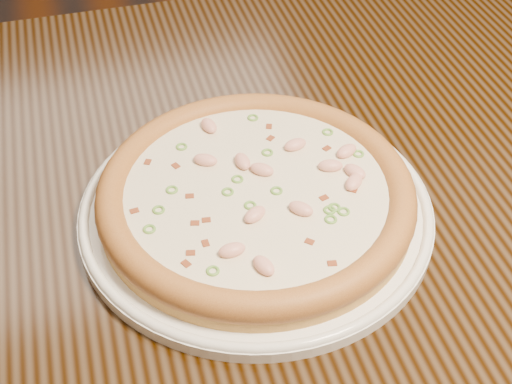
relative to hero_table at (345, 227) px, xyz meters
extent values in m
cube|color=black|center=(0.00, 0.00, 0.08)|extent=(1.20, 0.80, 0.04)
cylinder|color=white|center=(-0.12, -0.05, 0.10)|extent=(0.34, 0.34, 0.01)
torus|color=white|center=(-0.12, -0.05, 0.11)|extent=(0.34, 0.34, 0.01)
cylinder|color=#BD9044|center=(-0.12, -0.05, 0.12)|extent=(0.30, 0.30, 0.02)
torus|color=#AE7136|center=(-0.12, -0.05, 0.13)|extent=(0.30, 0.30, 0.03)
cylinder|color=silver|center=(-0.12, -0.05, 0.13)|extent=(0.25, 0.25, 0.00)
ellipsoid|color=#F2B29E|center=(-0.13, -0.09, 0.14)|extent=(0.03, 0.02, 0.01)
ellipsoid|color=#F2B29E|center=(-0.04, -0.04, 0.14)|extent=(0.03, 0.02, 0.01)
ellipsoid|color=#F2B29E|center=(-0.07, 0.00, 0.14)|extent=(0.03, 0.02, 0.01)
ellipsoid|color=#F2B29E|center=(-0.03, -0.07, 0.14)|extent=(0.03, 0.03, 0.01)
ellipsoid|color=#F2B29E|center=(-0.12, -0.01, 0.14)|extent=(0.02, 0.02, 0.01)
ellipsoid|color=#F2B29E|center=(-0.02, -0.03, 0.14)|extent=(0.03, 0.02, 0.01)
ellipsoid|color=#F2B29E|center=(-0.02, -0.06, 0.14)|extent=(0.02, 0.03, 0.01)
ellipsoid|color=#F2B29E|center=(-0.14, -0.15, 0.14)|extent=(0.02, 0.03, 0.01)
ellipsoid|color=#F2B29E|center=(-0.14, 0.05, 0.14)|extent=(0.02, 0.03, 0.01)
ellipsoid|color=#F2B29E|center=(-0.11, -0.03, 0.14)|extent=(0.03, 0.03, 0.01)
ellipsoid|color=#F2B29E|center=(-0.09, -0.09, 0.14)|extent=(0.03, 0.03, 0.01)
ellipsoid|color=#F2B29E|center=(-0.16, 0.00, 0.14)|extent=(0.03, 0.02, 0.01)
ellipsoid|color=#F2B29E|center=(-0.16, -0.12, 0.14)|extent=(0.03, 0.02, 0.01)
cube|color=maroon|center=(-0.08, -0.16, 0.13)|extent=(0.01, 0.01, 0.00)
cube|color=maroon|center=(-0.03, -0.08, 0.13)|extent=(0.01, 0.01, 0.00)
cube|color=maroon|center=(-0.21, 0.01, 0.13)|extent=(0.01, 0.01, 0.00)
cube|color=maroon|center=(-0.19, -0.08, 0.13)|extent=(0.01, 0.01, 0.00)
cube|color=maroon|center=(-0.06, -0.08, 0.13)|extent=(0.01, 0.01, 0.00)
cube|color=maroon|center=(-0.18, -0.11, 0.13)|extent=(0.01, 0.01, 0.00)
cube|color=maroon|center=(-0.18, -0.04, 0.13)|extent=(0.01, 0.01, 0.00)
cube|color=maroon|center=(-0.24, -0.05, 0.13)|extent=(0.01, 0.01, 0.00)
cube|color=maroon|center=(-0.20, -0.13, 0.13)|extent=(0.01, 0.01, 0.00)
cube|color=maroon|center=(-0.08, 0.04, 0.13)|extent=(0.01, 0.01, 0.00)
cube|color=maroon|center=(-0.20, -0.11, 0.13)|extent=(0.01, 0.01, 0.00)
cube|color=maroon|center=(-0.17, -0.08, 0.13)|extent=(0.01, 0.01, 0.00)
cube|color=maroon|center=(-0.09, 0.02, 0.13)|extent=(0.01, 0.01, 0.00)
cube|color=maroon|center=(-0.19, 0.00, 0.13)|extent=(0.01, 0.01, 0.00)
cube|color=maroon|center=(-0.04, -0.01, 0.13)|extent=(0.01, 0.01, 0.00)
cube|color=maroon|center=(-0.09, -0.13, 0.13)|extent=(0.01, 0.01, 0.00)
torus|color=#609939|center=(-0.10, -0.06, 0.13)|extent=(0.02, 0.02, 0.00)
torus|color=#609939|center=(-0.10, 0.00, 0.13)|extent=(0.01, 0.01, 0.00)
torus|color=#609939|center=(-0.06, -0.09, 0.13)|extent=(0.01, 0.01, 0.00)
torus|color=#609939|center=(-0.21, -0.06, 0.13)|extent=(0.02, 0.02, 0.00)
torus|color=#609939|center=(-0.05, -0.10, 0.13)|extent=(0.02, 0.02, 0.00)
torus|color=#609939|center=(-0.07, -0.11, 0.13)|extent=(0.02, 0.02, 0.00)
torus|color=#609939|center=(-0.13, -0.03, 0.13)|extent=(0.02, 0.02, 0.00)
torus|color=#609939|center=(-0.03, 0.01, 0.13)|extent=(0.02, 0.02, 0.00)
torus|color=#609939|center=(-0.20, -0.03, 0.13)|extent=(0.01, 0.01, 0.00)
torus|color=#609939|center=(-0.13, -0.07, 0.13)|extent=(0.02, 0.02, 0.00)
torus|color=#609939|center=(-0.23, -0.08, 0.13)|extent=(0.01, 0.01, 0.00)
torus|color=#609939|center=(-0.09, 0.06, 0.13)|extent=(0.02, 0.02, 0.00)
torus|color=#609939|center=(-0.01, -0.03, 0.13)|extent=(0.02, 0.02, 0.00)
torus|color=#609939|center=(-0.18, -0.14, 0.13)|extent=(0.02, 0.02, 0.00)
torus|color=#609939|center=(-0.15, -0.05, 0.13)|extent=(0.02, 0.02, 0.00)
torus|color=#609939|center=(-0.06, -0.10, 0.13)|extent=(0.02, 0.02, 0.00)
torus|color=#609939|center=(-0.18, 0.03, 0.13)|extent=(0.02, 0.02, 0.00)
camera|label=1|loc=(-0.25, -0.53, 0.59)|focal=50.00mm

